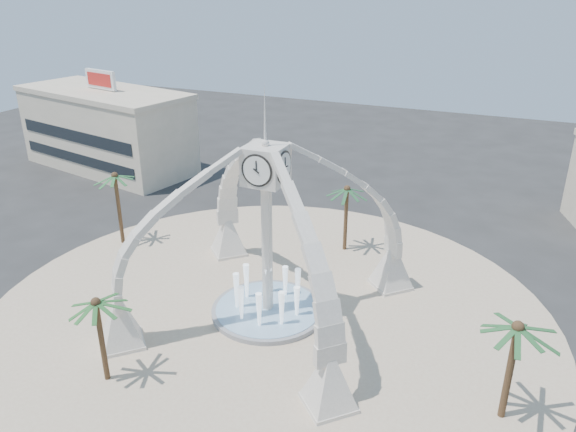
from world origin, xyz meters
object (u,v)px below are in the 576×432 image
at_px(clock_tower, 267,230).
at_px(fountain, 268,309).
at_px(palm_north, 347,190).
at_px(palm_east, 518,328).
at_px(palm_west, 115,177).
at_px(palm_south, 96,304).

relative_size(clock_tower, fountain, 2.24).
bearing_deg(palm_north, palm_east, -48.28).
relative_size(palm_west, palm_south, 1.18).
bearing_deg(palm_east, palm_west, 164.22).
height_order(clock_tower, fountain, clock_tower).
distance_m(clock_tower, palm_east, 16.53).
relative_size(fountain, palm_west, 1.13).
bearing_deg(palm_east, fountain, 165.45).
bearing_deg(palm_east, clock_tower, 165.45).
relative_size(fountain, palm_south, 1.34).
bearing_deg(clock_tower, palm_east, -14.55).
xyz_separation_m(palm_west, palm_north, (18.66, 6.58, -0.66)).
relative_size(clock_tower, palm_north, 2.82).
distance_m(palm_west, palm_south, 18.94).
xyz_separation_m(fountain, palm_east, (15.98, -4.15, 5.42)).
xyz_separation_m(palm_east, palm_south, (-21.71, -6.07, -0.47)).
bearing_deg(palm_east, palm_north, 131.72).
distance_m(palm_north, palm_south, 23.19).
bearing_deg(fountain, palm_east, -14.55).
bearing_deg(palm_north, palm_west, -160.58).
bearing_deg(palm_north, palm_south, -109.10).
bearing_deg(palm_west, palm_east, -15.78).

